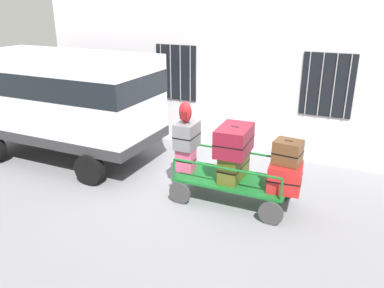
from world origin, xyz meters
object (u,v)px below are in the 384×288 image
(van, at_px, (63,96))
(suitcase_center_bottom, at_px, (285,177))
(suitcase_midleft_middle, at_px, (234,140))
(backpack, at_px, (185,112))
(suitcase_center_middle, at_px, (288,152))
(suitcase_midleft_bottom, at_px, (234,165))
(luggage_cart, at_px, (233,183))
(suitcase_left_bottom, at_px, (186,160))
(suitcase_left_middle, at_px, (187,135))

(van, height_order, suitcase_center_bottom, van)
(suitcase_midleft_middle, bearing_deg, van, 174.33)
(backpack, bearing_deg, suitcase_center_middle, 0.58)
(suitcase_midleft_bottom, bearing_deg, luggage_cart, -90.00)
(van, distance_m, luggage_cart, 4.84)
(suitcase_left_bottom, distance_m, suitcase_left_middle, 0.52)
(suitcase_center_bottom, relative_size, backpack, 1.61)
(suitcase_midleft_bottom, relative_size, suitcase_center_middle, 1.66)
(suitcase_left_bottom, height_order, suitcase_midleft_bottom, suitcase_midleft_bottom)
(suitcase_midleft_bottom, distance_m, suitcase_center_bottom, 1.04)
(suitcase_left_bottom, bearing_deg, suitcase_center_middle, 1.57)
(suitcase_left_middle, height_order, suitcase_center_bottom, suitcase_left_middle)
(luggage_cart, relative_size, backpack, 5.28)
(suitcase_midleft_middle, bearing_deg, suitcase_left_middle, 177.86)
(suitcase_left_bottom, bearing_deg, suitcase_midleft_middle, 1.28)
(suitcase_left_middle, bearing_deg, backpack, -130.06)
(luggage_cart, bearing_deg, suitcase_left_bottom, -177.97)
(suitcase_left_bottom, relative_size, suitcase_center_middle, 0.92)
(suitcase_center_bottom, bearing_deg, van, 175.39)
(van, relative_size, suitcase_midleft_middle, 5.09)
(suitcase_left_bottom, distance_m, suitcase_center_bottom, 2.07)
(suitcase_center_bottom, bearing_deg, suitcase_midleft_bottom, 177.35)
(suitcase_midleft_middle, height_order, suitcase_center_bottom, suitcase_midleft_middle)
(backpack, bearing_deg, suitcase_midleft_middle, -0.68)
(van, bearing_deg, suitcase_left_bottom, -7.63)
(van, relative_size, suitcase_center_bottom, 6.72)
(luggage_cart, xyz_separation_m, backpack, (-1.06, -0.00, 1.36))
(suitcase_center_bottom, bearing_deg, suitcase_center_middle, 90.00)
(suitcase_center_middle, bearing_deg, backpack, -179.42)
(van, xyz_separation_m, suitcase_center_bottom, (5.69, -0.46, -0.88))
(luggage_cart, height_order, backpack, backpack)
(luggage_cart, distance_m, suitcase_center_bottom, 1.10)
(suitcase_left_bottom, bearing_deg, backpack, 121.76)
(suitcase_left_middle, distance_m, suitcase_midleft_middle, 1.04)
(suitcase_left_middle, height_order, suitcase_center_middle, suitcase_left_middle)
(suitcase_midleft_middle, bearing_deg, backpack, 179.32)
(suitcase_left_bottom, bearing_deg, suitcase_left_middle, 90.00)
(backpack, bearing_deg, suitcase_left_bottom, -58.24)
(suitcase_midleft_bottom, relative_size, suitcase_center_bottom, 1.25)
(luggage_cart, xyz_separation_m, suitcase_center_bottom, (1.04, -0.01, 0.36))
(suitcase_left_bottom, xyz_separation_m, suitcase_midleft_middle, (1.04, 0.02, 0.58))
(suitcase_midleft_middle, bearing_deg, suitcase_center_middle, 1.86)
(suitcase_left_middle, xyz_separation_m, suitcase_midleft_middle, (1.04, -0.04, 0.06))
(suitcase_midleft_middle, bearing_deg, suitcase_center_bottom, 0.17)
(suitcase_midleft_middle, height_order, backpack, backpack)
(luggage_cart, xyz_separation_m, suitcase_midleft_bottom, (-0.00, 0.04, 0.38))
(suitcase_center_middle, bearing_deg, luggage_cart, -178.89)
(van, height_order, suitcase_midleft_middle, van)
(van, bearing_deg, suitcase_midleft_middle, -5.67)
(suitcase_midleft_middle, xyz_separation_m, backpack, (-1.06, 0.01, 0.43))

